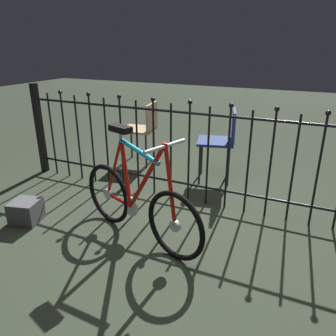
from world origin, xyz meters
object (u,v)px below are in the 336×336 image
(bicycle, at_px, (138,202))
(display_crate, at_px, (26,211))
(chair_navy, at_px, (222,137))
(chair_tan, at_px, (143,126))

(bicycle, distance_m, display_crate, 1.11)
(chair_navy, distance_m, display_crate, 2.21)
(bicycle, xyz_separation_m, display_crate, (-1.07, -0.21, -0.23))
(chair_tan, height_order, chair_navy, chair_navy)
(chair_tan, bearing_deg, bicycle, -62.44)
(chair_tan, relative_size, display_crate, 3.41)
(display_crate, bearing_deg, chair_tan, 83.47)
(bicycle, height_order, chair_navy, bicycle)
(bicycle, height_order, display_crate, bicycle)
(chair_tan, height_order, display_crate, chair_tan)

